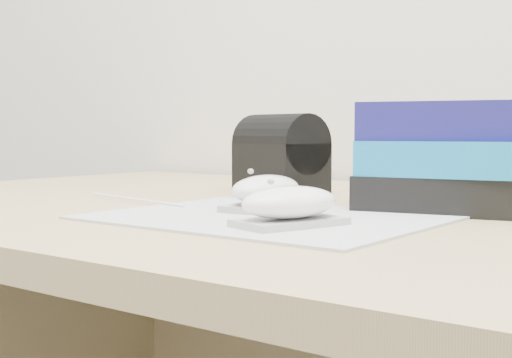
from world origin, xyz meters
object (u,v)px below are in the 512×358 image
Objects in this scene: mouse_rear at (266,192)px; mouse_front at (290,206)px; book_stack at (479,157)px; pouch at (281,155)px.

mouse_front is at bearing -44.63° from mouse_rear.
book_stack reaches higher than mouse_rear.
mouse_rear reaches higher than mouse_front.
mouse_rear is 0.97× the size of mouse_front.
book_stack is at bearing -8.09° from pouch.
mouse_rear is at bearing -58.77° from pouch.
pouch is at bearing 126.21° from mouse_front.
mouse_front is (0.10, -0.10, -0.00)m from mouse_rear.
book_stack is 2.01× the size of pouch.
pouch is at bearing 121.23° from mouse_rear.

